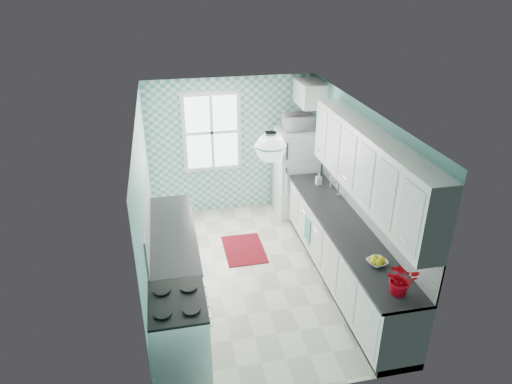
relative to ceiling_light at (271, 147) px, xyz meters
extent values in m
cube|color=silver|center=(0.00, 0.80, -2.33)|extent=(3.00, 4.40, 0.02)
cube|color=white|center=(0.00, 0.80, 0.19)|extent=(3.00, 4.40, 0.02)
cube|color=#66ADA4|center=(0.00, 3.01, -1.07)|extent=(3.00, 0.02, 2.50)
cube|color=#66ADA4|center=(0.00, -1.41, -1.07)|extent=(3.00, 0.02, 2.50)
cube|color=#66ADA4|center=(-1.51, 0.80, -1.07)|extent=(0.02, 4.40, 2.50)
cube|color=#66ADA4|center=(1.51, 0.80, -1.07)|extent=(0.02, 4.40, 2.50)
cube|color=#5FADA1|center=(0.00, 2.99, -1.07)|extent=(3.00, 0.01, 2.50)
cube|color=white|center=(-0.35, 2.96, -0.77)|extent=(1.04, 0.05, 1.44)
cube|color=white|center=(-0.35, 2.95, -0.77)|extent=(0.90, 0.02, 1.30)
cube|color=white|center=(1.49, 0.40, -1.13)|extent=(0.02, 3.60, 0.51)
cube|color=white|center=(-1.49, 0.73, -1.13)|extent=(0.02, 2.15, 0.51)
cube|color=white|center=(1.33, 0.20, -0.42)|extent=(0.33, 3.20, 0.90)
cube|color=white|center=(1.30, 2.63, -0.07)|extent=(0.40, 0.74, 0.40)
cylinder|color=silver|center=(0.00, 0.00, 0.16)|extent=(0.14, 0.14, 0.04)
cylinder|color=silver|center=(0.00, 0.00, 0.09)|extent=(0.02, 0.02, 0.12)
sphere|color=white|center=(0.00, 0.00, 0.00)|extent=(0.34, 0.34, 0.34)
cube|color=white|center=(1.20, 0.40, -1.87)|extent=(0.60, 3.60, 0.90)
cube|color=black|center=(1.19, 0.40, -1.40)|extent=(0.63, 3.60, 0.04)
cube|color=white|center=(-1.20, 0.73, -1.87)|extent=(0.60, 2.15, 0.90)
cube|color=black|center=(-1.19, 0.73, -1.40)|extent=(0.63, 2.15, 0.04)
cube|color=white|center=(1.11, 2.57, -1.51)|extent=(0.71, 0.67, 1.62)
cube|color=silver|center=(1.11, 2.24, -1.14)|extent=(0.69, 0.01, 0.02)
cube|color=silver|center=(0.83, 2.22, -0.95)|extent=(0.03, 0.03, 0.30)
cube|color=silver|center=(0.83, 2.22, -1.51)|extent=(0.03, 0.03, 0.54)
cube|color=white|center=(-1.20, -0.79, -1.84)|extent=(0.63, 0.79, 0.94)
cube|color=black|center=(-1.20, -0.79, -1.37)|extent=(0.63, 0.79, 0.03)
cube|color=black|center=(-0.88, -0.79, -1.78)|extent=(0.01, 0.52, 0.31)
cube|color=silver|center=(1.20, 1.23, -1.40)|extent=(0.54, 0.46, 0.12)
cylinder|color=silver|center=(1.40, 1.23, -1.20)|extent=(0.02, 0.02, 0.30)
torus|color=silver|center=(1.32, 1.23, -1.01)|extent=(0.16, 0.02, 0.16)
cube|color=maroon|center=(-0.06, 1.48, -2.32)|extent=(0.64, 0.91, 0.01)
cube|color=teal|center=(0.89, 1.12, -1.84)|extent=(0.04, 0.26, 0.39)
imported|color=white|center=(1.20, -0.57, -1.35)|extent=(0.29, 0.29, 0.06)
imported|color=#B90705|center=(1.20, -1.13, -1.19)|extent=(0.41, 0.38, 0.38)
imported|color=silver|center=(1.25, 1.75, -1.29)|extent=(0.09, 0.09, 0.19)
imported|color=silver|center=(1.11, 2.57, -0.56)|extent=(0.51, 0.35, 0.28)
camera|label=1|loc=(-1.15, -4.72, 1.82)|focal=32.00mm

